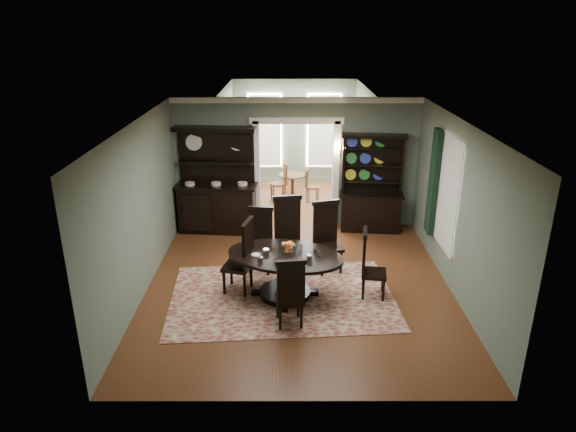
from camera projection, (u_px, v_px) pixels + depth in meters
name	position (u px, v px, depth m)	size (l,w,h in m)	color
room	(299.00, 205.00, 8.86)	(5.51, 6.01, 3.01)	brown
parlor	(295.00, 139.00, 14.00)	(3.51, 3.50, 3.01)	brown
doorway_trim	(296.00, 159.00, 11.60)	(2.08, 0.25, 2.57)	white
right_window	(441.00, 188.00, 9.68)	(0.15, 1.47, 2.12)	white
wall_sconce	(339.00, 149.00, 11.36)	(0.27, 0.21, 0.21)	gold
rug	(282.00, 297.00, 9.04)	(3.89, 2.53, 0.01)	maroon
dining_table	(285.00, 267.00, 8.90)	(2.35, 2.35, 0.80)	black
centerpiece	(289.00, 249.00, 8.88)	(1.21, 0.78, 0.20)	white
chair_far_left	(261.00, 237.00, 9.85)	(0.51, 0.49, 1.26)	black
chair_far_mid	(288.00, 231.00, 9.89)	(0.61, 0.59, 1.45)	black
chair_far_right	(327.00, 234.00, 9.84)	(0.62, 0.60, 1.38)	black
chair_end_left	(243.00, 255.00, 8.97)	(0.59, 0.61, 1.37)	black
chair_end_right	(368.00, 262.00, 8.87)	(0.50, 0.52, 1.24)	black
chair_near	(290.00, 292.00, 7.94)	(0.50, 0.48, 1.22)	black
sideboard	(217.00, 196.00, 11.62)	(1.86, 0.78, 2.39)	black
welsh_dresser	(371.00, 196.00, 11.67)	(1.47, 0.67, 2.23)	black
parlor_table	(292.00, 183.00, 13.88)	(0.72, 0.72, 0.67)	brown
parlor_chair_left	(281.00, 181.00, 13.57)	(0.47, 0.46, 1.05)	brown
parlor_chair_right	(310.00, 185.00, 13.60)	(0.39, 0.38, 0.86)	brown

